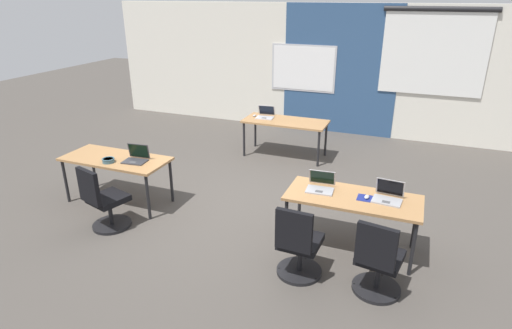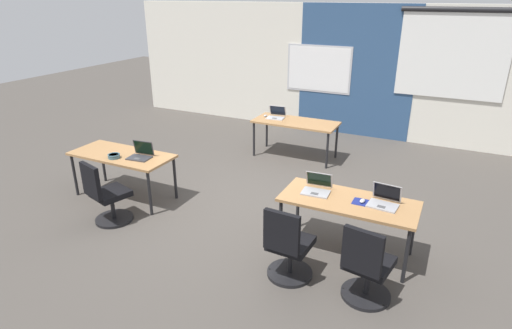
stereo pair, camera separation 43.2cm
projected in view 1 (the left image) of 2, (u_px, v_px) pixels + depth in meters
name	position (u px, v px, depth m)	size (l,w,h in m)	color
ground_plane	(240.00, 204.00, 6.43)	(24.00, 24.00, 0.00)	#47423D
back_wall_assembly	(315.00, 68.00, 9.49)	(10.00, 0.27, 2.80)	silver
desk_near_left	(116.00, 162.00, 6.25)	(1.60, 0.70, 0.72)	#A37547
desk_near_right	(353.00, 201.00, 5.07)	(1.60, 0.70, 0.72)	#A37547
desk_far_center	(285.00, 124.00, 8.07)	(1.60, 0.70, 0.72)	#A37547
laptop_near_left_inner	(136.00, 158.00, 6.09)	(0.36, 0.30, 0.24)	#333338
chair_near_left_inner	(104.00, 203.00, 5.62)	(0.55, 0.60, 0.92)	black
laptop_near_right_inner	(321.00, 186.00, 5.22)	(0.35, 0.33, 0.22)	#9E9EA3
chair_near_right_inner	(298.00, 248.00, 4.64)	(0.52, 0.55, 0.92)	black
laptop_far_left	(265.00, 115.00, 8.23)	(0.36, 0.35, 0.22)	#B7B7BC
mouse_far_left	(254.00, 116.00, 8.31)	(0.06, 0.10, 0.03)	#B2B2B7
laptop_near_right_end	(388.00, 196.00, 4.95)	(0.36, 0.32, 0.23)	#9E9EA3
mousepad_near_right_end	(367.00, 198.00, 5.00)	(0.22, 0.19, 0.00)	navy
mouse_near_right_end	(367.00, 197.00, 4.99)	(0.07, 0.11, 0.03)	#B2B2B7
chair_near_right_end	(378.00, 264.00, 4.36)	(0.52, 0.57, 0.92)	black
snack_bowl	(108.00, 160.00, 6.05)	(0.18, 0.18, 0.06)	#3D6070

